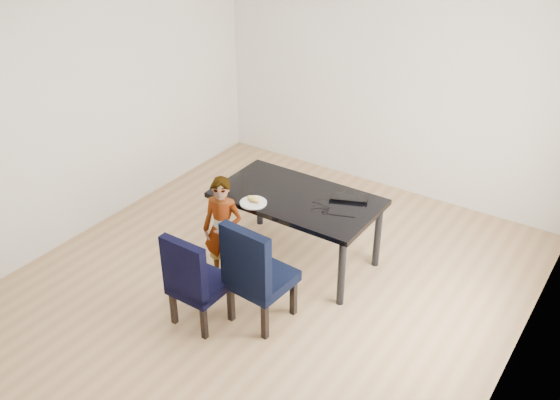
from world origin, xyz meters
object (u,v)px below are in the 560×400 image
Objects in this scene: chair_left at (200,277)px; chair_right at (262,270)px; child at (223,231)px; laptop at (349,195)px; dining_table at (297,229)px; plate at (253,203)px.

chair_right reaches higher than chair_left.
chair_right is 0.70m from child.
chair_left reaches higher than laptop.
plate is at bearing -128.05° from dining_table.
chair_right is 3.95× the size of plate.
dining_table is 1.56× the size of chair_right.
plate is at bearing 19.65° from laptop.
plate is at bearing 135.19° from chair_right.
chair_right is 0.80m from plate.
laptop is (0.20, 1.20, 0.25)m from chair_right.
dining_table is 0.64m from laptop.
child is at bearing 161.14° from chair_right.
dining_table is 1.46× the size of child.
laptop reaches higher than plate.
child is 0.39m from plate.
chair_left is 1.67m from laptop.
laptop is (0.42, 0.28, 0.39)m from dining_table.
dining_table is at bearing 43.43° from child.
dining_table is at bearing 107.87° from chair_right.
child reaches higher than chair_left.
plate is (-0.27, -0.35, 0.38)m from dining_table.
chair_left is 0.64m from child.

